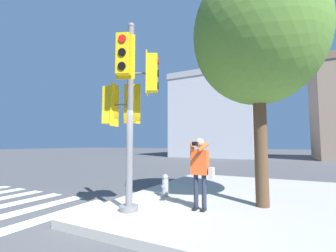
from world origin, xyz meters
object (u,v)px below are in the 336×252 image
traffic_signal_pole (130,98)px  street_tree (257,36)px  fire_hydrant (165,185)px  person_photographer (200,166)px

traffic_signal_pole → street_tree: (2.74, 1.78, 1.70)m
fire_hydrant → street_tree: bearing=2.9°
street_tree → fire_hydrant: 4.82m
person_photographer → fire_hydrant: 1.74m
person_photographer → street_tree: bearing=37.0°
person_photographer → fire_hydrant: size_ratio=2.60×
street_tree → fire_hydrant: size_ratio=9.60×
person_photographer → traffic_signal_pole: bearing=-150.8°
person_photographer → street_tree: street_tree is taller
street_tree → person_photographer: bearing=-143.0°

